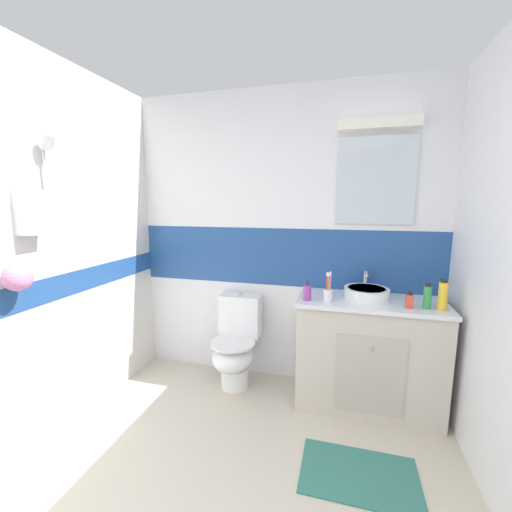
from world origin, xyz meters
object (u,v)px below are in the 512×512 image
at_px(shampoo_bottle_tall, 443,296).
at_px(deodorant_spray_can, 427,297).
at_px(toilet, 236,345).
at_px(toothbrush_cup, 328,293).
at_px(perfume_flask_small, 409,300).
at_px(sink_basin, 366,292).
at_px(soap_dispenser, 307,293).

bearing_deg(shampoo_bottle_tall, deodorant_spray_can, 168.67).
height_order(toilet, toothbrush_cup, toothbrush_cup).
bearing_deg(shampoo_bottle_tall, perfume_flask_small, -177.86).
bearing_deg(perfume_flask_small, sink_basin, 148.15).
bearing_deg(toothbrush_cup, soap_dispenser, -177.36).
distance_m(sink_basin, perfume_flask_small, 0.32).
relative_size(perfume_flask_small, shampoo_bottle_tall, 0.54).
height_order(sink_basin, soap_dispenser, sink_basin).
bearing_deg(perfume_flask_small, soap_dispenser, 179.82).
relative_size(toothbrush_cup, perfume_flask_small, 1.98).
xyz_separation_m(deodorant_spray_can, shampoo_bottle_tall, (0.09, -0.02, 0.02)).
xyz_separation_m(toilet, soap_dispenser, (0.61, -0.13, 0.54)).
bearing_deg(soap_dispenser, shampoo_bottle_tall, 0.35).
xyz_separation_m(toothbrush_cup, perfume_flask_small, (0.55, -0.01, -0.01)).
bearing_deg(toilet, perfume_flask_small, -5.93).
relative_size(sink_basin, perfume_flask_small, 3.29).
bearing_deg(perfume_flask_small, toothbrush_cup, 179.05).
relative_size(soap_dispenser, perfume_flask_small, 1.34).
bearing_deg(toothbrush_cup, sink_basin, 29.84).
height_order(perfume_flask_small, shampoo_bottle_tall, shampoo_bottle_tall).
relative_size(toothbrush_cup, soap_dispenser, 1.48).
relative_size(toilet, toothbrush_cup, 3.45).
xyz_separation_m(perfume_flask_small, deodorant_spray_can, (0.11, 0.03, 0.03)).
height_order(toothbrush_cup, perfume_flask_small, toothbrush_cup).
height_order(sink_basin, toilet, sink_basin).
height_order(toilet, soap_dispenser, soap_dispenser).
height_order(sink_basin, perfume_flask_small, sink_basin).
xyz_separation_m(toothbrush_cup, soap_dispenser, (-0.15, -0.01, -0.00)).
bearing_deg(shampoo_bottle_tall, sink_basin, 161.31).
bearing_deg(deodorant_spray_can, sink_basin, 159.69).
xyz_separation_m(soap_dispenser, shampoo_bottle_tall, (0.90, 0.01, 0.04)).
bearing_deg(deodorant_spray_can, soap_dispenser, -178.36).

